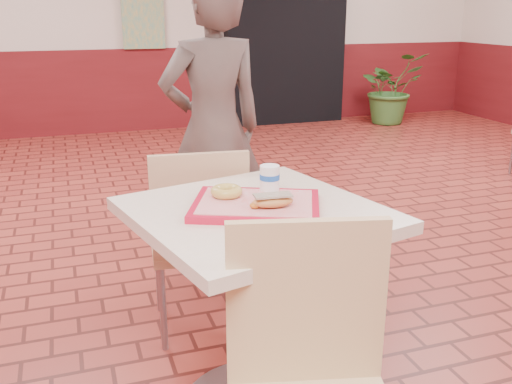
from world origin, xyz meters
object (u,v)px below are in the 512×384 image
object	(u,v)px
customer	(213,130)
serving_tray	(256,205)
paper_cup	(270,178)
long_john_donut	(272,201)
chair_main_back	(198,234)
potted_plant	(390,88)
ring_donut	(227,191)
main_table	(256,280)

from	to	relation	value
customer	serving_tray	distance (m)	1.33
serving_tray	paper_cup	xyz separation A→B (m)	(0.09, 0.11, 0.06)
long_john_donut	customer	bearing A→B (deg)	83.47
chair_main_back	potted_plant	world-z (taller)	potted_plant
serving_tray	ring_donut	distance (m)	0.12
main_table	paper_cup	size ratio (longest dim) A/B	9.15
chair_main_back	serving_tray	distance (m)	0.70
main_table	customer	world-z (taller)	customer
chair_main_back	customer	size ratio (longest dim) A/B	0.55
main_table	serving_tray	world-z (taller)	serving_tray
long_john_donut	paper_cup	distance (m)	0.19
customer	ring_donut	bearing A→B (deg)	71.06
paper_cup	potted_plant	size ratio (longest dim) A/B	0.10
main_table	ring_donut	bearing A→B (deg)	132.25
customer	long_john_donut	world-z (taller)	customer
paper_cup	main_table	bearing A→B (deg)	-129.20
serving_tray	long_john_donut	xyz separation A→B (m)	(0.03, -0.07, 0.03)
serving_tray	long_john_donut	world-z (taller)	long_john_donut
main_table	paper_cup	distance (m)	0.37
serving_tray	potted_plant	bearing A→B (deg)	54.23
potted_plant	paper_cup	bearing A→B (deg)	-125.69
main_table	serving_tray	size ratio (longest dim) A/B	1.94
serving_tray	ring_donut	xyz separation A→B (m)	(-0.08, 0.09, 0.03)
serving_tray	chair_main_back	bearing A→B (deg)	96.46
serving_tray	long_john_donut	distance (m)	0.08
chair_main_back	paper_cup	world-z (taller)	paper_cup
chair_main_back	long_john_donut	xyz separation A→B (m)	(0.10, -0.68, 0.37)
paper_cup	potted_plant	world-z (taller)	paper_cup
ring_donut	paper_cup	xyz separation A→B (m)	(0.17, 0.02, 0.03)
chair_main_back	serving_tray	size ratio (longest dim) A/B	2.13
ring_donut	paper_cup	bearing A→B (deg)	6.99
customer	long_john_donut	xyz separation A→B (m)	(-0.16, -1.39, 0.04)
main_table	paper_cup	xyz separation A→B (m)	(0.09, 0.11, 0.34)
customer	paper_cup	distance (m)	1.22
chair_main_back	customer	distance (m)	0.82
chair_main_back	ring_donut	xyz separation A→B (m)	(-0.01, -0.52, 0.36)
main_table	potted_plant	distance (m)	6.00
ring_donut	long_john_donut	distance (m)	0.19
long_john_donut	paper_cup	size ratio (longest dim) A/B	1.67
chair_main_back	customer	xyz separation A→B (m)	(0.26, 0.71, 0.32)
main_table	customer	size ratio (longest dim) A/B	0.50
ring_donut	long_john_donut	xyz separation A→B (m)	(0.11, -0.16, 0.00)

